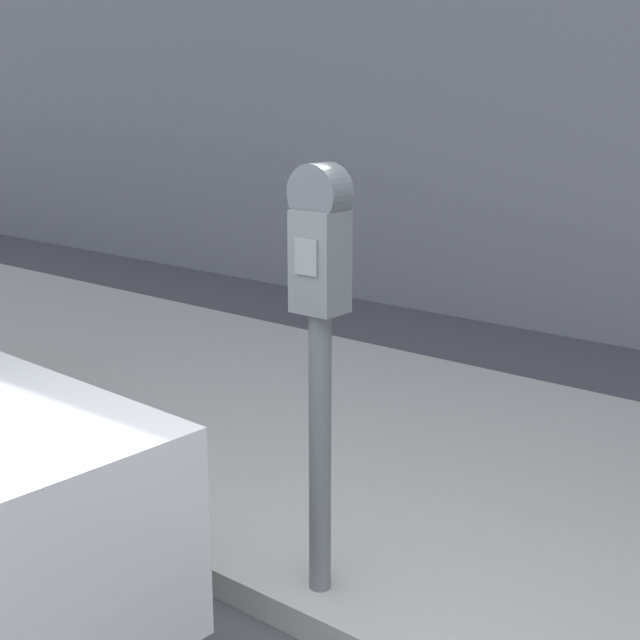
% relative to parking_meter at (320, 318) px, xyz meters
% --- Properties ---
extents(sidewalk, '(24.00, 2.80, 0.11)m').
position_rel_parking_meter_xyz_m(sidewalk, '(0.19, 1.24, -1.05)').
color(sidewalk, '#ADAAA3').
rests_on(sidewalk, ground_plane).
extents(parking_meter, '(0.19, 0.14, 1.50)m').
position_rel_parking_meter_xyz_m(parking_meter, '(0.00, 0.00, 0.00)').
color(parking_meter, slate).
rests_on(parking_meter, sidewalk).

